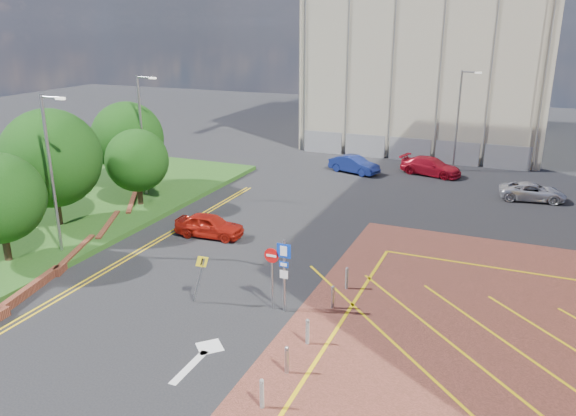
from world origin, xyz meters
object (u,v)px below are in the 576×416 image
Objects in this scene: lamp_left_far at (142,131)px; lamp_back at (459,117)px; car_silver_back at (532,192)px; tree_c at (137,160)px; car_blue_back at (354,164)px; lamp_left_near at (52,169)px; sign_cluster at (279,268)px; tree_d at (128,138)px; tree_b at (51,158)px; warning_sign at (200,273)px; car_red_left at (209,225)px; car_red_back at (431,166)px.

lamp_left_far is 1.00× the size of lamp_back.
lamp_back is at bearing 35.52° from car_silver_back.
tree_c reaches higher than car_blue_back.
tree_c is at bearing 97.69° from lamp_left_near.
lamp_left_far reaches higher than sign_cluster.
tree_d is at bearing 154.32° from lamp_left_far.
tree_b is 3.00× the size of warning_sign.
lamp_left_near is 1.93× the size of car_blue_back.
car_red_left is (6.71, -2.66, -2.53)m from tree_c.
lamp_back reaches higher than car_red_back.
car_red_back is at bearing 44.66° from tree_c.
car_silver_back is (26.49, 8.74, -3.27)m from tree_d.
lamp_left_far reaches higher than car_silver_back.
lamp_back reaches higher than warning_sign.
tree_b is at bearing 135.75° from lamp_left_near.
lamp_left_far is 9.79m from car_red_left.
lamp_left_near is at bearing 169.29° from warning_sign.
tree_b is at bearing 100.50° from car_red_left.
car_blue_back reaches higher than car_red_left.
lamp_back is at bearing 75.60° from warning_sign.
car_red_left is at bearing -30.24° from tree_d.
sign_cluster is 0.77× the size of car_blue_back.
warning_sign is at bearing -104.40° from lamp_back.
warning_sign is at bearing -167.26° from sign_cluster.
tree_c is 4.30m from tree_d.
tree_c is 26.39m from car_silver_back.
tree_b is 13.63m from warning_sign.
car_red_back is at bearing 39.24° from lamp_left_far.
tree_b reaches higher than car_silver_back.
warning_sign reaches higher than car_silver_back.
lamp_left_near reaches higher than car_blue_back.
lamp_left_near is at bearing -78.69° from lamp_left_far.
warning_sign is 26.22m from car_red_back.
car_blue_back is (-0.21, 23.90, -0.75)m from warning_sign.
lamp_left_far is at bearing 114.71° from tree_c.
lamp_left_far is at bearing 54.06° from car_red_left.
car_red_left is at bearing -117.75° from lamp_back.
lamp_back is 27.38m from sign_cluster.
car_silver_back is at bearing -82.94° from car_blue_back.
lamp_back reaches higher than tree_d.
car_red_back is (-1.55, -2.16, -3.66)m from lamp_back.
lamp_left_near is 1.00× the size of lamp_left_far.
lamp_left_near is 2.04× the size of car_red_left.
car_blue_back is at bearing 40.06° from tree_d.
sign_cluster reaches higher than car_red_left.
lamp_left_far reaches higher than warning_sign.
tree_d is 1.55× the size of car_red_left.
lamp_back is at bearing 45.68° from tree_c.
tree_d is at bearing 100.42° from car_silver_back.
car_blue_back is (10.24, 14.13, -2.51)m from tree_c.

